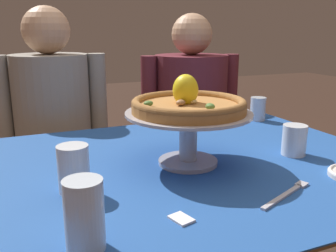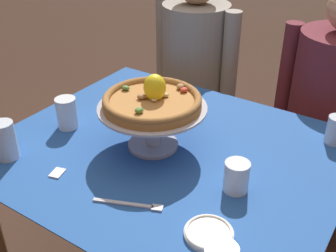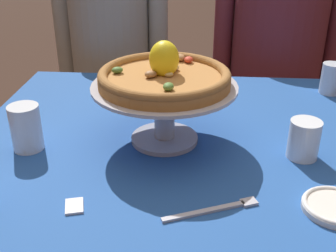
# 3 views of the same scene
# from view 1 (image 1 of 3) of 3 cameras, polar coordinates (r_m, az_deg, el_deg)

# --- Properties ---
(dining_table) EXTENTS (1.15, 0.98, 0.76)m
(dining_table) POSITION_cam_1_polar(r_m,az_deg,el_deg) (1.17, 5.26, -10.33)
(dining_table) COLOR olive
(dining_table) RESTS_ON ground
(pizza_stand) EXTENTS (0.36, 0.36, 0.16)m
(pizza_stand) POSITION_cam_1_polar(r_m,az_deg,el_deg) (1.06, 3.16, -0.36)
(pizza_stand) COLOR #B7B7C1
(pizza_stand) RESTS_ON dining_table
(pizza) EXTENTS (0.33, 0.33, 0.11)m
(pizza) POSITION_cam_1_polar(r_m,az_deg,el_deg) (1.05, 3.16, 3.44)
(pizza) COLOR #AD753D
(pizza) RESTS_ON pizza_stand
(water_glass_front_left) EXTENTS (0.07, 0.07, 0.13)m
(water_glass_front_left) POSITION_cam_1_polar(r_m,az_deg,el_deg) (0.69, -12.74, -13.90)
(water_glass_front_left) COLOR silver
(water_glass_front_left) RESTS_ON dining_table
(water_glass_side_left) EXTENTS (0.08, 0.08, 0.12)m
(water_glass_side_left) POSITION_cam_1_polar(r_m,az_deg,el_deg) (0.92, -14.32, -6.87)
(water_glass_side_left) COLOR white
(water_glass_side_left) RESTS_ON dining_table
(water_glass_back_right) EXTENTS (0.07, 0.07, 0.10)m
(water_glass_back_right) POSITION_cam_1_polar(r_m,az_deg,el_deg) (1.65, 13.68, 2.37)
(water_glass_back_right) COLOR silver
(water_glass_back_right) RESTS_ON dining_table
(water_glass_side_right) EXTENTS (0.08, 0.08, 0.10)m
(water_glass_side_right) POSITION_cam_1_polar(r_m,az_deg,el_deg) (1.22, 18.88, -2.31)
(water_glass_side_right) COLOR white
(water_glass_side_right) RESTS_ON dining_table
(dinner_fork) EXTENTS (0.20, 0.10, 0.01)m
(dinner_fork) POSITION_cam_1_polar(r_m,az_deg,el_deg) (0.94, 17.99, -9.84)
(dinner_fork) COLOR #B7B7C1
(dinner_fork) RESTS_ON dining_table
(sugar_packet) EXTENTS (0.05, 0.06, 0.00)m
(sugar_packet) POSITION_cam_1_polar(r_m,az_deg,el_deg) (0.79, 2.06, -14.12)
(sugar_packet) COLOR white
(sugar_packet) RESTS_ON dining_table
(diner_left) EXTENTS (0.50, 0.37, 1.24)m
(diner_left) POSITION_cam_1_polar(r_m,az_deg,el_deg) (1.81, -16.96, -3.35)
(diner_left) COLOR navy
(diner_left) RESTS_ON ground
(diner_right) EXTENTS (0.54, 0.41, 1.22)m
(diner_right) POSITION_cam_1_polar(r_m,az_deg,el_deg) (2.01, 3.46, -0.71)
(diner_right) COLOR navy
(diner_right) RESTS_ON ground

